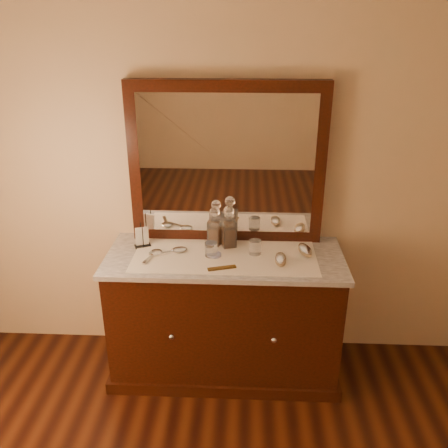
# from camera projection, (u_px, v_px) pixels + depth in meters

# --- Properties ---
(dresser_cabinet) EXTENTS (1.40, 0.55, 0.82)m
(dresser_cabinet) POSITION_uv_depth(u_px,v_px,m) (225.00, 316.00, 2.99)
(dresser_cabinet) COLOR black
(dresser_cabinet) RESTS_ON floor
(dresser_plinth) EXTENTS (1.46, 0.59, 0.08)m
(dresser_plinth) POSITION_uv_depth(u_px,v_px,m) (225.00, 362.00, 3.14)
(dresser_plinth) COLOR black
(dresser_plinth) RESTS_ON floor
(knob_left) EXTENTS (0.04, 0.04, 0.04)m
(knob_left) POSITION_uv_depth(u_px,v_px,m) (172.00, 337.00, 2.73)
(knob_left) COLOR silver
(knob_left) RESTS_ON dresser_cabinet
(knob_right) EXTENTS (0.04, 0.04, 0.04)m
(knob_right) POSITION_uv_depth(u_px,v_px,m) (274.00, 340.00, 2.70)
(knob_right) COLOR silver
(knob_right) RESTS_ON dresser_cabinet
(marble_top) EXTENTS (1.44, 0.59, 0.03)m
(marble_top) POSITION_uv_depth(u_px,v_px,m) (225.00, 257.00, 2.82)
(marble_top) COLOR silver
(marble_top) RESTS_ON dresser_cabinet
(mirror_frame) EXTENTS (1.20, 0.08, 1.00)m
(mirror_frame) POSITION_uv_depth(u_px,v_px,m) (227.00, 164.00, 2.84)
(mirror_frame) COLOR black
(mirror_frame) RESTS_ON marble_top
(mirror_glass) EXTENTS (1.06, 0.01, 0.86)m
(mirror_glass) POSITION_uv_depth(u_px,v_px,m) (226.00, 166.00, 2.81)
(mirror_glass) COLOR white
(mirror_glass) RESTS_ON marble_top
(lace_runner) EXTENTS (1.10, 0.45, 0.00)m
(lace_runner) POSITION_uv_depth(u_px,v_px,m) (225.00, 256.00, 2.80)
(lace_runner) COLOR silver
(lace_runner) RESTS_ON marble_top
(pin_dish) EXTENTS (0.10, 0.10, 0.01)m
(pin_dish) POSITION_uv_depth(u_px,v_px,m) (215.00, 255.00, 2.80)
(pin_dish) COLOR silver
(pin_dish) RESTS_ON lace_runner
(comb) EXTENTS (0.17, 0.08, 0.01)m
(comb) POSITION_uv_depth(u_px,v_px,m) (222.00, 268.00, 2.66)
(comb) COLOR brown
(comb) RESTS_ON lace_runner
(napkin_rack) EXTENTS (0.11, 0.09, 0.15)m
(napkin_rack) POSITION_uv_depth(u_px,v_px,m) (142.00, 238.00, 2.91)
(napkin_rack) COLOR black
(napkin_rack) RESTS_ON marble_top
(decanter_left) EXTENTS (0.10, 0.10, 0.25)m
(decanter_left) POSITION_uv_depth(u_px,v_px,m) (215.00, 230.00, 2.91)
(decanter_left) COLOR brown
(decanter_left) RESTS_ON lace_runner
(decanter_right) EXTENTS (0.10, 0.10, 0.27)m
(decanter_right) POSITION_uv_depth(u_px,v_px,m) (229.00, 231.00, 2.89)
(decanter_right) COLOR brown
(decanter_right) RESTS_ON lace_runner
(brush_near) EXTENTS (0.07, 0.15, 0.04)m
(brush_near) POSITION_uv_depth(u_px,v_px,m) (281.00, 259.00, 2.72)
(brush_near) COLOR #907758
(brush_near) RESTS_ON lace_runner
(brush_far) EXTENTS (0.10, 0.16, 0.04)m
(brush_far) POSITION_uv_depth(u_px,v_px,m) (305.00, 250.00, 2.83)
(brush_far) COLOR #907758
(brush_far) RESTS_ON lace_runner
(hand_mirror_outer) EXTENTS (0.11, 0.20, 0.02)m
(hand_mirror_outer) POSITION_uv_depth(u_px,v_px,m) (154.00, 254.00, 2.81)
(hand_mirror_outer) COLOR silver
(hand_mirror_outer) RESTS_ON lace_runner
(hand_mirror_inner) EXTENTS (0.20, 0.15, 0.02)m
(hand_mirror_inner) POSITION_uv_depth(u_px,v_px,m) (177.00, 250.00, 2.85)
(hand_mirror_inner) COLOR silver
(hand_mirror_inner) RESTS_ON lace_runner
(tumblers) EXTENTS (0.34, 0.12, 0.09)m
(tumblers) POSITION_uv_depth(u_px,v_px,m) (233.00, 248.00, 2.80)
(tumblers) COLOR white
(tumblers) RESTS_ON lace_runner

